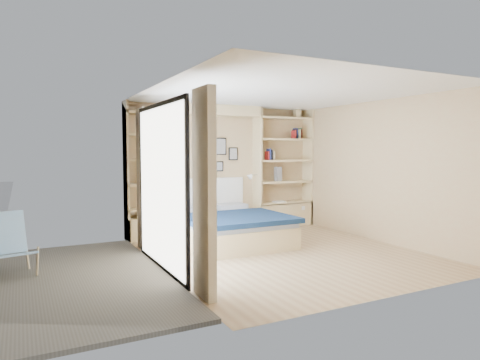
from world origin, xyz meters
TOP-DOWN VIEW (x-y plane):
  - ground at (0.00, 0.00)m, footprint 4.50×4.50m
  - room_shell at (-0.39, 1.52)m, footprint 4.50×4.50m
  - bed at (-0.45, 1.11)m, footprint 1.76×2.23m
  - photo_gallery at (-0.45, 2.22)m, footprint 1.48×0.02m
  - reading_lamps at (-0.30, 2.00)m, footprint 1.92×0.12m
  - shelf_decor at (1.07, 2.07)m, footprint 3.50×0.23m
  - deck at (-3.60, 0.00)m, footprint 3.20×4.00m
  - deck_chair at (-3.81, 0.66)m, footprint 0.65×0.90m

SIDE VIEW (x-z plane):
  - ground at x=0.00m, z-range 0.00..0.00m
  - deck at x=-3.60m, z-range -0.03..0.03m
  - bed at x=-0.45m, z-range -0.26..0.81m
  - deck_chair at x=-3.81m, z-range -0.02..0.81m
  - room_shell at x=-0.39m, z-range -1.17..3.33m
  - reading_lamps at x=-0.30m, z-range 1.03..1.17m
  - photo_gallery at x=-0.45m, z-range 1.19..2.01m
  - shelf_decor at x=1.07m, z-range 0.68..2.71m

